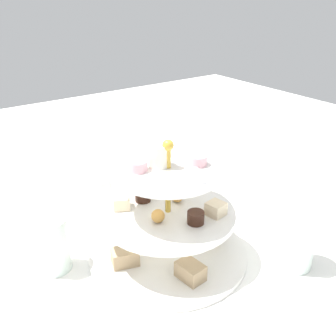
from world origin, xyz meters
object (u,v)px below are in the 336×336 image
(teacup_with_saucer, at_px, (147,186))
(tiered_serving_stand, at_px, (168,223))
(water_glass_tall_right, at_px, (296,238))
(water_glass_mid_back, at_px, (53,244))
(water_glass_short_left, at_px, (98,194))
(butter_knife_right, at_px, (232,195))

(teacup_with_saucer, bearing_deg, tiered_serving_stand, 156.37)
(water_glass_tall_right, distance_m, water_glass_mid_back, 0.44)
(teacup_with_saucer, relative_size, water_glass_mid_back, 0.86)
(tiered_serving_stand, relative_size, water_glass_mid_back, 2.88)
(teacup_with_saucer, bearing_deg, water_glass_tall_right, -169.02)
(water_glass_tall_right, bearing_deg, tiered_serving_stand, 47.43)
(water_glass_tall_right, distance_m, water_glass_short_left, 0.44)
(water_glass_tall_right, height_order, butter_knife_right, water_glass_tall_right)
(butter_knife_right, relative_size, water_glass_mid_back, 1.62)
(water_glass_tall_right, height_order, water_glass_mid_back, water_glass_tall_right)
(water_glass_tall_right, bearing_deg, teacup_with_saucer, 10.98)
(water_glass_short_left, xyz_separation_m, water_glass_mid_back, (-0.14, 0.16, 0.01))
(teacup_with_saucer, xyz_separation_m, butter_knife_right, (-0.12, -0.17, -0.02))
(teacup_with_saucer, height_order, butter_knife_right, teacup_with_saucer)
(tiered_serving_stand, distance_m, teacup_with_saucer, 0.25)
(water_glass_short_left, bearing_deg, tiered_serving_stand, -172.52)
(water_glass_mid_back, bearing_deg, butter_knife_right, -88.75)
(tiered_serving_stand, bearing_deg, water_glass_mid_back, 64.90)
(water_glass_short_left, bearing_deg, water_glass_tall_right, -152.50)
(water_glass_short_left, distance_m, water_glass_mid_back, 0.21)
(tiered_serving_stand, bearing_deg, teacup_with_saucer, -23.63)
(water_glass_short_left, relative_size, water_glass_mid_back, 0.76)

